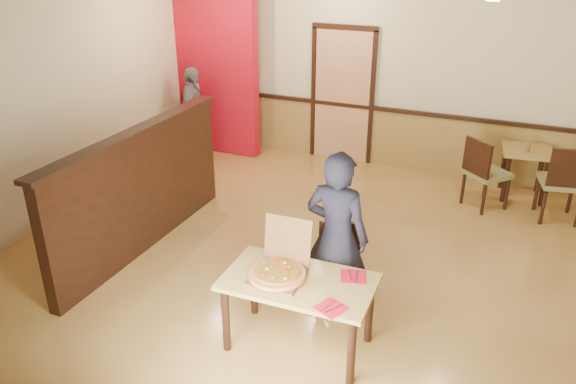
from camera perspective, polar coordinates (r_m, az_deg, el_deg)
name	(u,v)px	position (r m, az deg, el deg)	size (l,w,h in m)	color
floor	(309,272)	(6.25, 2.12, -8.17)	(7.00, 7.00, 0.00)	tan
ceiling	(314,7)	(5.28, 2.62, 18.27)	(7.00, 7.00, 0.00)	black
wall_back	(394,79)	(8.84, 10.76, 11.26)	(7.00, 7.00, 0.00)	beige
wall_left	(44,113)	(7.54, -23.51, 7.35)	(7.00, 7.00, 0.00)	beige
wainscot_back	(389,138)	(9.07, 10.24, 5.38)	(7.00, 0.04, 0.90)	olive
chair_rail_back	(391,110)	(8.91, 10.44, 8.19)	(7.00, 0.06, 0.06)	black
back_door	(343,96)	(9.09, 5.56, 9.66)	(0.90, 0.06, 2.10)	tan
booth_partition	(141,189)	(6.65, -14.70, 0.31)	(0.20, 3.10, 1.44)	black
red_accent_panel	(212,69)	(9.45, -7.73, 12.31)	(1.60, 0.20, 2.78)	#B70D20
spot_c	(493,0)	(6.45, 20.09, 17.88)	(0.14, 0.14, 0.02)	beige
main_table	(299,290)	(4.92, 1.09, -9.96)	(1.32, 0.78, 0.70)	tan
diner_chair	(338,263)	(5.54, 5.11, -7.23)	(0.52, 0.52, 0.86)	olive
side_chair_left	(484,171)	(7.89, 19.27, 2.05)	(0.68, 0.68, 0.98)	olive
side_chair_right	(564,181)	(7.88, 26.21, 1.05)	(0.61, 0.61, 1.04)	olive
side_table	(526,161)	(8.45, 23.01, 2.91)	(0.74, 0.74, 0.70)	tan
diner	(337,237)	(5.23, 4.97, -4.55)	(0.61, 0.40, 1.68)	black
passerby	(194,114)	(9.26, -9.56, 7.84)	(0.89, 0.37, 1.52)	gray
pizza_box	(279,270)	(4.89, -0.91, -7.93)	(0.45, 0.53, 0.46)	brown
pizza	(277,274)	(4.86, -1.11, -8.31)	(0.49, 0.49, 0.03)	#C68248
napkin_near	(331,308)	(4.55, 4.39, -11.66)	(0.28, 0.28, 0.01)	red
napkin_far	(353,277)	(4.93, 6.63, -8.53)	(0.27, 0.27, 0.01)	red
condiment	(528,147)	(8.28, 23.21, 4.23)	(0.05, 0.05, 0.14)	#9B551C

